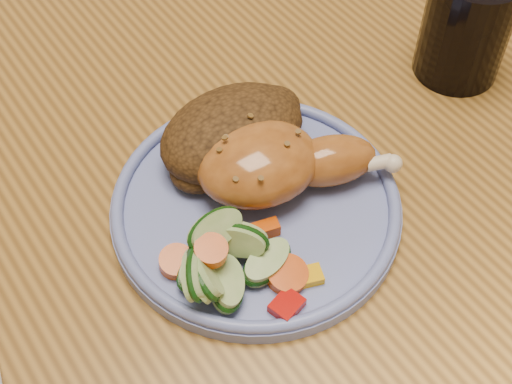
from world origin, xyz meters
The scene contains 7 objects.
dining_table centered at (0.00, 0.00, 0.67)m, with size 0.90×1.40×0.75m.
plate centered at (-0.06, -0.12, 0.76)m, with size 0.23×0.23×0.01m, color #606FB1.
plate_rim centered at (-0.06, -0.12, 0.77)m, with size 0.23×0.23×0.01m, color #606FB1.
chicken_leg centered at (-0.03, -0.11, 0.79)m, with size 0.16×0.12×0.05m.
rice_pilaf centered at (-0.04, -0.06, 0.78)m, with size 0.14×0.09×0.05m.
vegetable_pile centered at (-0.11, -0.16, 0.78)m, with size 0.11×0.10×0.05m.
drinking_glass centered at (0.20, -0.09, 0.80)m, with size 0.08×0.08×0.10m, color black.
Camera 1 is at (-0.25, -0.40, 1.21)m, focal length 50.00 mm.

